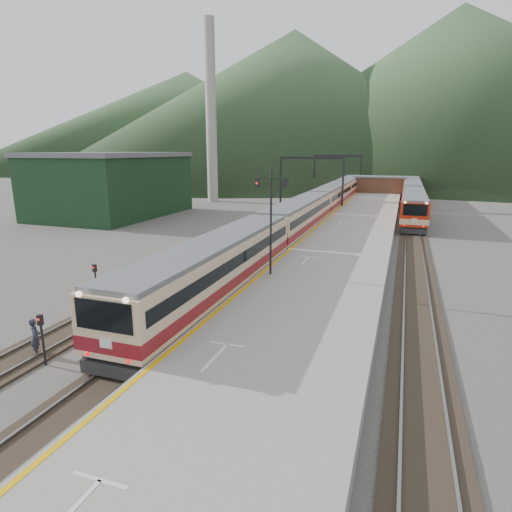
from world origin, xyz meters
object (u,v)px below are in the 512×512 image
at_px(signal_mast, 271,211).
at_px(worker, 35,337).
at_px(main_train, 319,204).
at_px(second_train, 412,192).

height_order(signal_mast, worker, signal_mast).
distance_m(main_train, second_train, 25.50).
xyz_separation_m(main_train, worker, (-4.61, -41.16, -1.25)).
relative_size(main_train, worker, 49.23).
height_order(main_train, signal_mast, signal_mast).
bearing_deg(worker, signal_mast, -84.10).
xyz_separation_m(second_train, signal_mast, (-9.06, -51.59, 3.13)).
bearing_deg(second_train, main_train, -116.81).
bearing_deg(main_train, worker, -96.39).
relative_size(main_train, signal_mast, 12.46).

